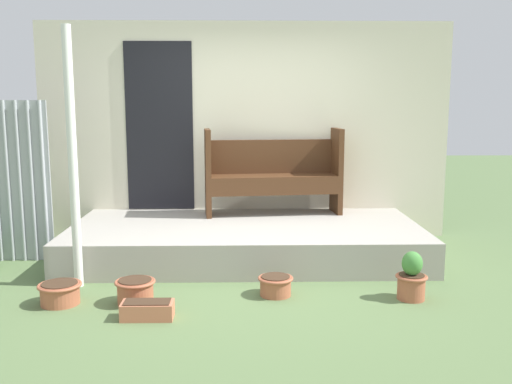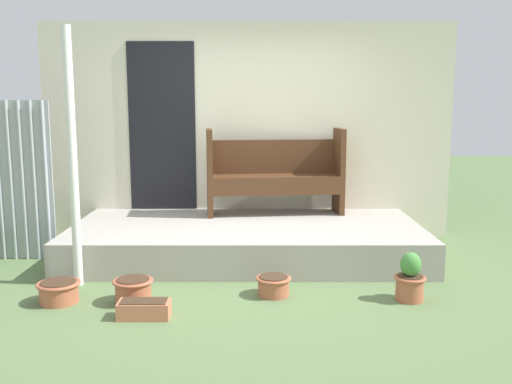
{
  "view_description": "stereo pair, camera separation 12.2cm",
  "coord_description": "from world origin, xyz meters",
  "px_view_note": "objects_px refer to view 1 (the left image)",
  "views": [
    {
      "loc": [
        -0.05,
        -5.12,
        1.69
      ],
      "look_at": [
        0.06,
        0.31,
        0.8
      ],
      "focal_mm": 40.0,
      "sensor_mm": 36.0,
      "label": 1
    },
    {
      "loc": [
        0.07,
        -5.12,
        1.69
      ],
      "look_at": [
        0.06,
        0.31,
        0.8
      ],
      "focal_mm": 40.0,
      "sensor_mm": 36.0,
      "label": 2
    }
  ],
  "objects_px": {
    "flower_pot_right": "(276,285)",
    "flower_pot_far_right": "(412,278)",
    "bench": "(273,171)",
    "support_post": "(73,160)",
    "flower_pot_left": "(60,292)",
    "flower_pot_middle": "(135,290)",
    "planter_box_rect": "(147,310)"
  },
  "relations": [
    {
      "from": "flower_pot_right",
      "to": "flower_pot_far_right",
      "type": "distance_m",
      "value": 1.16
    },
    {
      "from": "bench",
      "to": "support_post",
      "type": "bearing_deg",
      "value": -145.73
    },
    {
      "from": "bench",
      "to": "flower_pot_left",
      "type": "xyz_separation_m",
      "value": [
        -1.88,
        -2.03,
        -0.76
      ]
    },
    {
      "from": "flower_pot_middle",
      "to": "flower_pot_far_right",
      "type": "relative_size",
      "value": 0.81
    },
    {
      "from": "bench",
      "to": "flower_pot_left",
      "type": "height_order",
      "value": "bench"
    },
    {
      "from": "support_post",
      "to": "bench",
      "type": "bearing_deg",
      "value": 40.22
    },
    {
      "from": "planter_box_rect",
      "to": "flower_pot_far_right",
      "type": "bearing_deg",
      "value": 10.13
    },
    {
      "from": "support_post",
      "to": "flower_pot_left",
      "type": "distance_m",
      "value": 1.16
    },
    {
      "from": "support_post",
      "to": "planter_box_rect",
      "type": "distance_m",
      "value": 1.55
    },
    {
      "from": "flower_pot_left",
      "to": "flower_pot_far_right",
      "type": "relative_size",
      "value": 0.86
    },
    {
      "from": "support_post",
      "to": "flower_pot_right",
      "type": "distance_m",
      "value": 2.1
    },
    {
      "from": "flower_pot_middle",
      "to": "planter_box_rect",
      "type": "height_order",
      "value": "flower_pot_middle"
    },
    {
      "from": "bench",
      "to": "flower_pot_right",
      "type": "xyz_separation_m",
      "value": [
        -0.07,
        -1.86,
        -0.77
      ]
    },
    {
      "from": "support_post",
      "to": "flower_pot_right",
      "type": "bearing_deg",
      "value": -9.25
    },
    {
      "from": "support_post",
      "to": "flower_pot_left",
      "type": "height_order",
      "value": "support_post"
    },
    {
      "from": "flower_pot_far_right",
      "to": "support_post",
      "type": "bearing_deg",
      "value": 172.02
    },
    {
      "from": "support_post",
      "to": "flower_pot_right",
      "type": "xyz_separation_m",
      "value": [
        1.79,
        -0.29,
        -1.07
      ]
    },
    {
      "from": "planter_box_rect",
      "to": "bench",
      "type": "bearing_deg",
      "value": 65.2
    },
    {
      "from": "flower_pot_left",
      "to": "flower_pot_right",
      "type": "xyz_separation_m",
      "value": [
        1.81,
        0.17,
        -0.0
      ]
    },
    {
      "from": "flower_pot_left",
      "to": "flower_pot_far_right",
      "type": "bearing_deg",
      "value": 0.99
    },
    {
      "from": "bench",
      "to": "flower_pot_far_right",
      "type": "xyz_separation_m",
      "value": [
        1.09,
        -1.98,
        -0.68
      ]
    },
    {
      "from": "bench",
      "to": "flower_pot_right",
      "type": "bearing_deg",
      "value": -98.03
    },
    {
      "from": "bench",
      "to": "flower_pot_middle",
      "type": "height_order",
      "value": "bench"
    },
    {
      "from": "flower_pot_far_right",
      "to": "planter_box_rect",
      "type": "height_order",
      "value": "flower_pot_far_right"
    },
    {
      "from": "flower_pot_middle",
      "to": "flower_pot_right",
      "type": "distance_m",
      "value": 1.2
    },
    {
      "from": "flower_pot_middle",
      "to": "bench",
      "type": "bearing_deg",
      "value": 58.44
    },
    {
      "from": "bench",
      "to": "flower_pot_left",
      "type": "relative_size",
      "value": 4.47
    },
    {
      "from": "flower_pot_left",
      "to": "flower_pot_far_right",
      "type": "height_order",
      "value": "flower_pot_far_right"
    },
    {
      "from": "support_post",
      "to": "flower_pot_left",
      "type": "relative_size",
      "value": 6.43
    },
    {
      "from": "flower_pot_middle",
      "to": "flower_pot_right",
      "type": "xyz_separation_m",
      "value": [
        1.18,
        0.18,
        -0.02
      ]
    },
    {
      "from": "flower_pot_left",
      "to": "planter_box_rect",
      "type": "xyz_separation_m",
      "value": [
        0.78,
        -0.34,
        -0.03
      ]
    },
    {
      "from": "flower_pot_left",
      "to": "planter_box_rect",
      "type": "height_order",
      "value": "flower_pot_left"
    }
  ]
}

